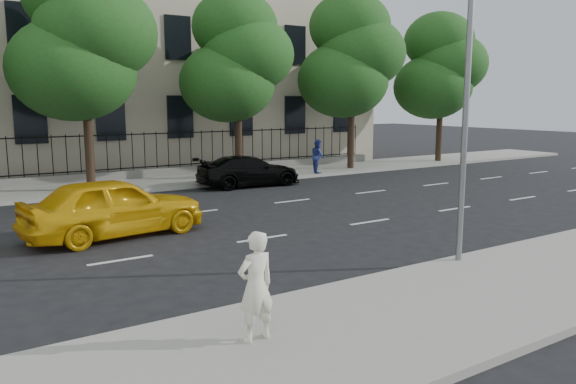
% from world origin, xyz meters
% --- Properties ---
extents(ground, '(120.00, 120.00, 0.00)m').
position_xyz_m(ground, '(0.00, 0.00, 0.00)').
color(ground, black).
rests_on(ground, ground).
extents(near_sidewalk, '(60.00, 4.00, 0.15)m').
position_xyz_m(near_sidewalk, '(0.00, -4.00, 0.07)').
color(near_sidewalk, gray).
rests_on(near_sidewalk, ground).
extents(far_sidewalk, '(60.00, 4.00, 0.15)m').
position_xyz_m(far_sidewalk, '(0.00, 14.00, 0.07)').
color(far_sidewalk, gray).
rests_on(far_sidewalk, ground).
extents(lane_markings, '(49.60, 4.62, 0.01)m').
position_xyz_m(lane_markings, '(0.00, 4.75, 0.01)').
color(lane_markings, silver).
rests_on(lane_markings, ground).
extents(masonry_building, '(34.60, 12.11, 18.50)m').
position_xyz_m(masonry_building, '(0.00, 22.95, 9.02)').
color(masonry_building, beige).
rests_on(masonry_building, ground).
extents(iron_fence, '(30.00, 0.50, 2.20)m').
position_xyz_m(iron_fence, '(0.00, 15.70, 0.65)').
color(iron_fence, slate).
rests_on(iron_fence, far_sidewalk).
extents(street_light, '(0.25, 3.32, 8.05)m').
position_xyz_m(street_light, '(2.50, -1.77, 5.15)').
color(street_light, slate).
rests_on(street_light, near_sidewalk).
extents(tree_c, '(5.89, 5.50, 9.80)m').
position_xyz_m(tree_c, '(-1.96, 13.36, 6.41)').
color(tree_c, '#382619').
rests_on(tree_c, far_sidewalk).
extents(tree_d, '(5.34, 4.94, 8.84)m').
position_xyz_m(tree_d, '(5.04, 13.36, 5.84)').
color(tree_d, '#382619').
rests_on(tree_d, far_sidewalk).
extents(tree_e, '(5.71, 5.31, 9.46)m').
position_xyz_m(tree_e, '(12.04, 13.36, 6.20)').
color(tree_e, '#382619').
rests_on(tree_e, far_sidewalk).
extents(tree_f, '(5.52, 5.12, 9.01)m').
position_xyz_m(tree_f, '(19.04, 13.36, 5.88)').
color(tree_f, '#382619').
rests_on(tree_f, far_sidewalk).
extents(yellow_taxi, '(5.28, 2.67, 1.72)m').
position_xyz_m(yellow_taxi, '(-3.39, 5.02, 0.86)').
color(yellow_taxi, '#E5AB0E').
rests_on(yellow_taxi, ground).
extents(black_sedan, '(4.90, 2.26, 1.39)m').
position_xyz_m(black_sedan, '(4.49, 11.30, 0.69)').
color(black_sedan, black).
rests_on(black_sedan, ground).
extents(woman_near, '(0.67, 0.47, 1.74)m').
position_xyz_m(woman_near, '(-3.70, -3.58, 1.02)').
color(woman_near, white).
rests_on(woman_near, near_sidewalk).
extents(pedestrian_far, '(0.92, 1.02, 1.73)m').
position_xyz_m(pedestrian_far, '(9.17, 12.40, 1.02)').
color(pedestrian_far, navy).
rests_on(pedestrian_far, far_sidewalk).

